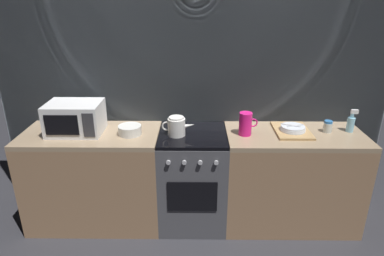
% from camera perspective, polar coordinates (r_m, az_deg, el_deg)
% --- Properties ---
extents(ground_plane, '(8.00, 8.00, 0.00)m').
position_cam_1_polar(ground_plane, '(3.43, 0.10, -14.87)').
color(ground_plane, '#2D2D33').
extents(back_wall, '(3.60, 0.05, 2.40)m').
position_cam_1_polar(back_wall, '(3.19, 0.17, 6.35)').
color(back_wall, gray).
rests_on(back_wall, ground_plane).
extents(counter_left, '(1.20, 0.60, 0.90)m').
position_cam_1_polar(counter_left, '(3.32, -15.80, -7.98)').
color(counter_left, '#997251').
rests_on(counter_left, ground_plane).
extents(stove_unit, '(0.60, 0.63, 0.90)m').
position_cam_1_polar(stove_unit, '(3.18, 0.10, -8.39)').
color(stove_unit, '#4C4C51').
rests_on(stove_unit, ground_plane).
extents(counter_right, '(1.20, 0.60, 0.90)m').
position_cam_1_polar(counter_right, '(3.30, 16.08, -8.13)').
color(counter_right, '#997251').
rests_on(counter_right, ground_plane).
extents(microwave, '(0.46, 0.35, 0.27)m').
position_cam_1_polar(microwave, '(3.12, -18.92, 1.60)').
color(microwave, white).
rests_on(microwave, counter_left).
extents(kettle, '(0.28, 0.15, 0.17)m').
position_cam_1_polar(kettle, '(2.92, -2.58, 0.29)').
color(kettle, white).
rests_on(kettle, stove_unit).
extents(mixing_bowl, '(0.20, 0.20, 0.08)m').
position_cam_1_polar(mixing_bowl, '(3.00, -10.32, -0.33)').
color(mixing_bowl, silver).
rests_on(mixing_bowl, counter_left).
extents(pitcher, '(0.16, 0.11, 0.20)m').
position_cam_1_polar(pitcher, '(2.95, 8.92, 0.69)').
color(pitcher, '#E5197A').
rests_on(pitcher, counter_right).
extents(dish_pile, '(0.30, 0.40, 0.07)m').
position_cam_1_polar(dish_pile, '(3.13, 16.36, -0.24)').
color(dish_pile, tan).
rests_on(dish_pile, counter_right).
extents(spice_jar, '(0.08, 0.08, 0.10)m').
position_cam_1_polar(spice_jar, '(3.22, 21.69, 0.23)').
color(spice_jar, silver).
rests_on(spice_jar, counter_right).
extents(spray_bottle, '(0.08, 0.06, 0.20)m').
position_cam_1_polar(spray_bottle, '(3.30, 24.97, 0.76)').
color(spray_bottle, '#8CCCE5').
rests_on(spray_bottle, counter_right).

